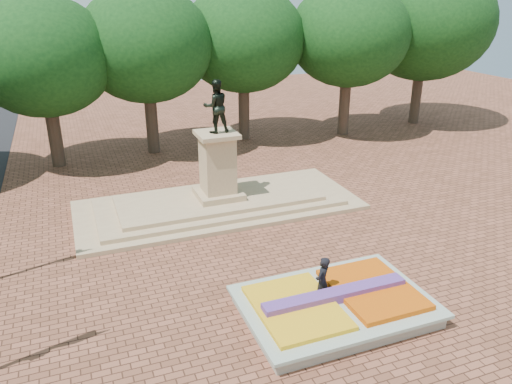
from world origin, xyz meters
TOP-DOWN VIEW (x-y plane):
  - ground at (0.00, 0.00)m, footprint 90.00×90.00m
  - flower_bed at (1.03, -2.00)m, footprint 6.30×4.30m
  - monument at (0.00, 8.00)m, footprint 14.00×6.00m
  - tree_row_back at (2.33, 18.00)m, footprint 44.80×8.80m
  - pedestrian at (0.81, -1.39)m, footprint 0.82×0.77m

SIDE VIEW (x-z plane):
  - ground at x=0.00m, z-range 0.00..0.00m
  - flower_bed at x=1.03m, z-range -0.08..0.83m
  - monument at x=0.00m, z-range -2.32..4.09m
  - pedestrian at x=0.81m, z-range 0.00..1.88m
  - tree_row_back at x=2.33m, z-range 1.46..11.89m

